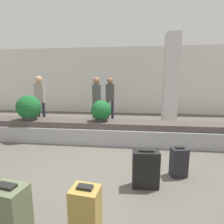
{
  "coord_description": "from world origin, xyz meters",
  "views": [
    {
      "loc": [
        0.52,
        -2.81,
        1.63
      ],
      "look_at": [
        0.0,
        1.65,
        0.81
      ],
      "focal_mm": 28.0,
      "sensor_mm": 36.0,
      "label": 1
    }
  ],
  "objects": [
    {
      "name": "carousel",
      "position": [
        0.0,
        1.65,
        0.27
      ],
      "size": [
        7.64,
        0.78,
        0.56
      ],
      "color": "#9E9EA3",
      "rests_on": "ground_plane"
    },
    {
      "name": "suitcase_3",
      "position": [
        -0.72,
        -1.35,
        0.29
      ],
      "size": [
        0.41,
        0.31,
        0.6
      ],
      "rotation": [
        0.0,
        0.0,
        -0.16
      ],
      "color": "#5B6647",
      "rests_on": "ground_plane"
    },
    {
      "name": "traveler_0",
      "position": [
        -0.71,
        3.08,
        1.04
      ],
      "size": [
        0.33,
        0.36,
        1.73
      ],
      "rotation": [
        0.0,
        0.0,
        2.21
      ],
      "color": "#282833",
      "rests_on": "ground_plane"
    },
    {
      "name": "pillar",
      "position": [
        1.85,
        3.63,
        1.6
      ],
      "size": [
        0.47,
        0.47,
        3.2
      ],
      "color": "silver",
      "rests_on": "ground_plane"
    },
    {
      "name": "traveler_1",
      "position": [
        -0.34,
        3.85,
        1.03
      ],
      "size": [
        0.33,
        0.24,
        1.72
      ],
      "rotation": [
        0.0,
        0.0,
        -3.06
      ],
      "color": "#282833",
      "rests_on": "ground_plane"
    },
    {
      "name": "back_wall",
      "position": [
        0.0,
        5.94,
        1.6
      ],
      "size": [
        18.0,
        0.06,
        3.2
      ],
      "color": "silver",
      "rests_on": "ground_plane"
    },
    {
      "name": "traveler_2",
      "position": [
        -2.72,
        3.0,
        1.07
      ],
      "size": [
        0.33,
        0.25,
        1.77
      ],
      "rotation": [
        0.0,
        0.0,
        -3.09
      ],
      "color": "#282833",
      "rests_on": "ground_plane"
    },
    {
      "name": "suitcase_4",
      "position": [
        0.75,
        -0.3,
        0.29
      ],
      "size": [
        0.41,
        0.22,
        0.61
      ],
      "rotation": [
        0.0,
        0.0,
        0.07
      ],
      "color": "black",
      "rests_on": "ground_plane"
    },
    {
      "name": "potted_plant_1",
      "position": [
        -0.29,
        1.66,
        0.83
      ],
      "size": [
        0.53,
        0.53,
        0.56
      ],
      "color": "#2D2D2D",
      "rests_on": "carousel"
    },
    {
      "name": "suitcase_2",
      "position": [
        0.05,
        -1.21,
        0.26
      ],
      "size": [
        0.32,
        0.27,
        0.55
      ],
      "rotation": [
        0.0,
        0.0,
        -0.12
      ],
      "color": "#A3843D",
      "rests_on": "ground_plane"
    },
    {
      "name": "suitcase_5",
      "position": [
        1.33,
        0.08,
        0.25
      ],
      "size": [
        0.29,
        0.24,
        0.53
      ],
      "rotation": [
        0.0,
        0.0,
        0.21
      ],
      "color": "#232328",
      "rests_on": "ground_plane"
    },
    {
      "name": "ground_plane",
      "position": [
        0.0,
        0.0,
        0.0
      ],
      "size": [
        18.0,
        18.0,
        0.0
      ],
      "primitive_type": "plane",
      "color": "#59544C"
    },
    {
      "name": "potted_plant_0",
      "position": [
        -2.26,
        1.57,
        0.89
      ],
      "size": [
        0.64,
        0.64,
        0.67
      ],
      "color": "#2D2D2D",
      "rests_on": "carousel"
    }
  ]
}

